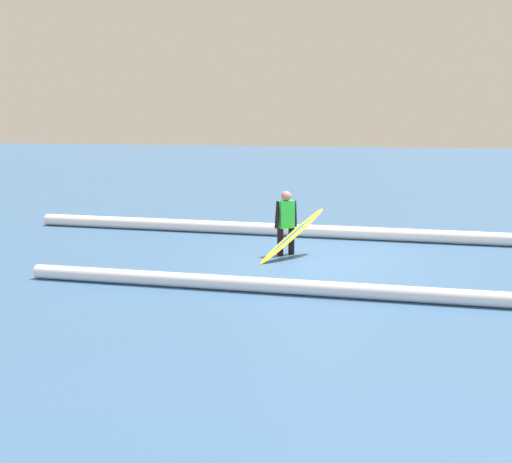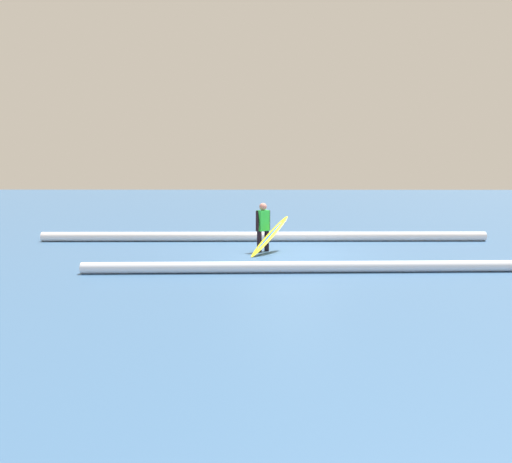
{
  "view_description": "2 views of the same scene",
  "coord_description": "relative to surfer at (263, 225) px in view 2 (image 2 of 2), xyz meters",
  "views": [
    {
      "loc": [
        -2.0,
        12.38,
        2.93
      ],
      "look_at": [
        0.89,
        1.8,
        0.9
      ],
      "focal_mm": 41.41,
      "sensor_mm": 36.0,
      "label": 1
    },
    {
      "loc": [
        0.75,
        13.41,
        2.24
      ],
      "look_at": [
        0.95,
        1.34,
        0.8
      ],
      "focal_mm": 32.92,
      "sensor_mm": 36.0,
      "label": 2
    }
  ],
  "objects": [
    {
      "name": "ground_plane",
      "position": [
        -0.77,
        0.29,
        -0.8
      ],
      "size": [
        121.09,
        121.09,
        0.0
      ],
      "primitive_type": "plane",
      "color": "#385F8B"
    },
    {
      "name": "surfer",
      "position": [
        0.0,
        0.0,
        0.0
      ],
      "size": [
        0.42,
        0.5,
        1.44
      ],
      "rotation": [
        0.0,
        0.0,
        0.68
      ],
      "color": "black",
      "rests_on": "ground_plane"
    },
    {
      "name": "surfboard",
      "position": [
        -0.21,
        0.26,
        -0.29
      ],
      "size": [
        1.28,
        1.68,
        1.05
      ],
      "color": "yellow",
      "rests_on": "ground_plane"
    },
    {
      "name": "wave_crest_foreground",
      "position": [
        -0.05,
        -2.21,
        -0.64
      ],
      "size": [
        15.17,
        0.71,
        0.32
      ],
      "primitive_type": "cylinder",
      "rotation": [
        0.0,
        1.57,
        0.03
      ],
      "color": "white",
      "rests_on": "ground_plane"
    },
    {
      "name": "wave_crest_midground",
      "position": [
        -3.56,
        2.88,
        -0.67
      ],
      "size": [
        15.45,
        0.94,
        0.26
      ],
      "primitive_type": "cylinder",
      "rotation": [
        0.0,
        1.57,
        0.04
      ],
      "color": "white",
      "rests_on": "ground_plane"
    }
  ]
}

